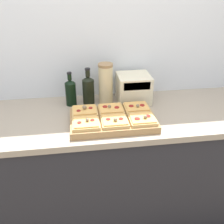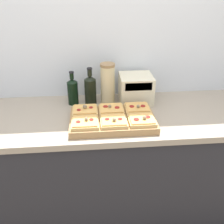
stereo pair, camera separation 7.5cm
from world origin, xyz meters
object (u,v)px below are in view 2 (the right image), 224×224
(cutting_board, at_px, (112,120))
(toaster_oven, at_px, (136,89))
(olive_oil_bottle, at_px, (73,91))
(grain_jar_tall, at_px, (108,84))
(wine_bottle, at_px, (90,89))

(cutting_board, distance_m, toaster_oven, 0.37)
(toaster_oven, bearing_deg, olive_oil_bottle, 179.89)
(cutting_board, relative_size, toaster_oven, 2.06)
(olive_oil_bottle, xyz_separation_m, grain_jar_tall, (0.25, 0.00, 0.05))
(wine_bottle, height_order, toaster_oven, wine_bottle)
(grain_jar_tall, bearing_deg, wine_bottle, 180.00)
(olive_oil_bottle, relative_size, wine_bottle, 0.92)
(cutting_board, xyz_separation_m, toaster_oven, (0.19, 0.30, 0.08))
(olive_oil_bottle, xyz_separation_m, toaster_oven, (0.45, -0.00, 0.00))
(cutting_board, height_order, toaster_oven, toaster_oven)
(toaster_oven, bearing_deg, wine_bottle, 179.85)
(toaster_oven, bearing_deg, grain_jar_tall, 179.76)
(cutting_board, height_order, wine_bottle, wine_bottle)
(wine_bottle, bearing_deg, olive_oil_bottle, 180.00)
(wine_bottle, bearing_deg, cutting_board, -66.95)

